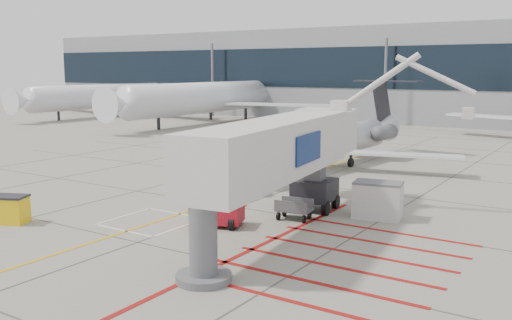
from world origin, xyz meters
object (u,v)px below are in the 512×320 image
Objects in this scene: regional_jet at (307,128)px; spill_bin at (10,209)px; jet_bridge at (273,160)px; pushback_tug at (218,212)px.

spill_bin is at bearing -101.77° from regional_jet.
pushback_tug is (-3.36, 0.15, -2.97)m from jet_bridge.
pushback_tug is 10.80m from spill_bin.
jet_bridge is 4.49m from pushback_tug.
pushback_tug is at bearing 170.02° from jet_bridge.
jet_bridge is 14.06m from spill_bin.
regional_jet is 1.44× the size of jet_bridge.
jet_bridge is 10.91× the size of spill_bin.
jet_bridge is at bearing -22.53° from pushback_tug.
spill_bin is at bearing -169.47° from pushback_tug.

